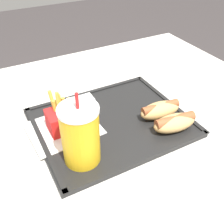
# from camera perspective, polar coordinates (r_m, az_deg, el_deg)

# --- Properties ---
(dining_table) EXTENTS (1.12, 0.96, 0.76)m
(dining_table) POSITION_cam_1_polar(r_m,az_deg,el_deg) (0.99, 0.09, -20.12)
(dining_table) COLOR beige
(dining_table) RESTS_ON ground_plane
(food_tray) EXTENTS (0.39, 0.32, 0.01)m
(food_tray) POSITION_cam_1_polar(r_m,az_deg,el_deg) (0.71, 0.00, -2.23)
(food_tray) COLOR black
(food_tray) RESTS_ON dining_table
(paper_napkin) EXTENTS (0.18, 0.16, 0.00)m
(paper_napkin) POSITION_cam_1_polar(r_m,az_deg,el_deg) (0.69, -10.49, -3.48)
(paper_napkin) COLOR white
(paper_napkin) RESTS_ON food_tray
(soda_cup) EXTENTS (0.09, 0.09, 0.18)m
(soda_cup) POSITION_cam_1_polar(r_m,az_deg,el_deg) (0.56, -6.89, -4.97)
(soda_cup) COLOR gold
(soda_cup) RESTS_ON food_tray
(hot_dog_far) EXTENTS (0.12, 0.07, 0.04)m
(hot_dog_far) POSITION_cam_1_polar(r_m,az_deg,el_deg) (0.68, 13.46, -2.21)
(hot_dog_far) COLOR tan
(hot_dog_far) RESTS_ON food_tray
(hot_dog_near) EXTENTS (0.12, 0.06, 0.04)m
(hot_dog_near) POSITION_cam_1_polar(r_m,az_deg,el_deg) (0.72, 10.41, 0.52)
(hot_dog_near) COLOR tan
(hot_dog_near) RESTS_ON food_tray
(fries_carton) EXTENTS (0.08, 0.06, 0.11)m
(fries_carton) POSITION_cam_1_polar(r_m,az_deg,el_deg) (0.67, -10.56, -1.50)
(fries_carton) COLOR red
(fries_carton) RESTS_ON food_tray
(sauce_cup_mayo) EXTENTS (0.04, 0.04, 0.02)m
(sauce_cup_mayo) POSITION_cam_1_polar(r_m,az_deg,el_deg) (0.77, -5.64, 2.65)
(sauce_cup_mayo) COLOR silver
(sauce_cup_mayo) RESTS_ON food_tray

